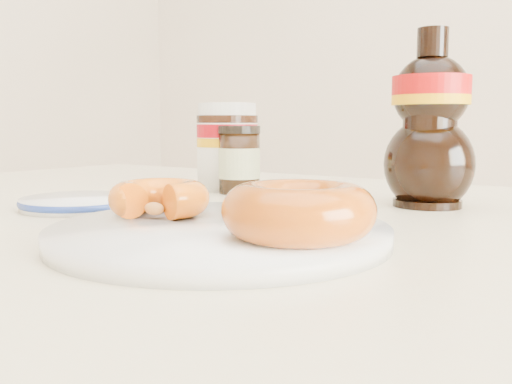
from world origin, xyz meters
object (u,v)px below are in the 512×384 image
Objects in this scene: nutella_jar at (227,143)px; blue_rim_saucer at (80,202)px; dining_table at (245,296)px; syrup_bottle at (430,119)px; donut_bitten at (159,198)px; donut_whole at (299,211)px; dark_jar at (239,160)px; plate at (220,233)px.

nutella_jar is 0.94× the size of blue_rim_saucer.
dining_table is 0.28m from syrup_bottle.
donut_whole is (0.15, -0.02, 0.00)m from donut_bitten.
nutella_jar is (-0.15, 0.29, 0.04)m from donut_bitten.
donut_bitten is 0.28m from dark_jar.
dark_jar is at bearing 133.23° from donut_whole.
plate is at bearing 173.76° from donut_whole.
nutella_jar is at bearing 134.83° from donut_whole.
donut_whole reaches higher than blue_rim_saucer.
donut_whole is at bearing -88.46° from syrup_bottle.
donut_bitten is 0.33m from nutella_jar.
syrup_bottle is (-0.01, 0.30, 0.07)m from donut_whole.
blue_rim_saucer is (-0.24, 0.05, -0.00)m from plate.
donut_bitten is at bearing 174.27° from donut_whole.
syrup_bottle reaches higher than nutella_jar.
syrup_bottle is (0.14, 0.28, 0.07)m from donut_bitten.
nutella_jar reaches higher than donut_bitten.
syrup_bottle is at bearing 54.24° from dining_table.
blue_rim_saucer is (-0.06, -0.22, -0.04)m from dark_jar.
donut_bitten is at bearing 174.83° from plate.
dining_table is 11.43× the size of nutella_jar.
nutella_jar reaches higher than dining_table.
dark_jar is (-0.12, 0.16, 0.13)m from dining_table.
donut_bitten is 0.81× the size of donut_whole.
nutella_jar is 0.25m from blue_rim_saucer.
dining_table is 0.24m from dark_jar.
donut_bitten is 0.72× the size of nutella_jar.
donut_bitten is 0.44× the size of syrup_bottle.
syrup_bottle is (0.29, -0.00, 0.03)m from nutella_jar.
nutella_jar is at bearing 86.11° from blue_rim_saucer.
syrup_bottle reaches higher than donut_whole.
donut_bitten reaches higher than plate.
donut_whole is (0.14, -0.12, 0.12)m from dining_table.
donut_whole is at bearing -6.24° from plate.
plate is 0.37m from nutella_jar.
donut_bitten reaches higher than blue_rim_saucer.
syrup_bottle reaches higher than blue_rim_saucer.
plate is 0.08m from donut_whole.
plate is at bearing -62.77° from dining_table.
nutella_jar reaches higher than blue_rim_saucer.
dining_table is 7.07× the size of syrup_bottle.
syrup_bottle is 2.18× the size of dark_jar.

